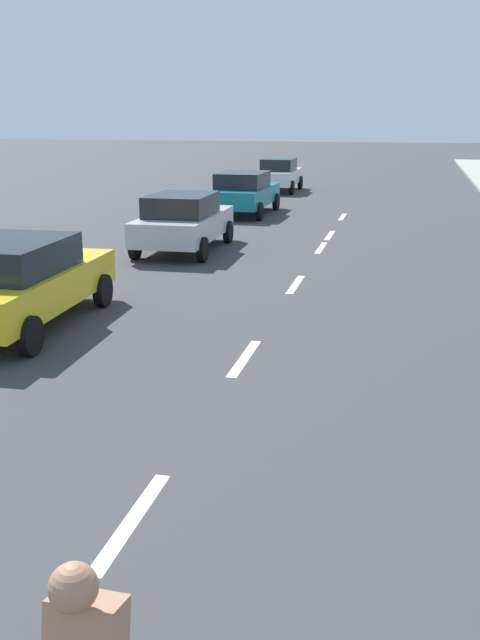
{
  "coord_description": "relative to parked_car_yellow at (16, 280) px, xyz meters",
  "views": [
    {
      "loc": [
        2.35,
        0.65,
        3.67
      ],
      "look_at": [
        0.31,
        9.51,
        1.1
      ],
      "focal_mm": 41.21,
      "sensor_mm": 36.0,
      "label": 1
    }
  ],
  "objects": [
    {
      "name": "ground_plane",
      "position": [
        4.3,
        7.97,
        -0.84
      ],
      "size": [
        160.0,
        160.0,
        0.0
      ],
      "primitive_type": "plane",
      "color": "#38383A"
    },
    {
      "name": "lane_stripe_2",
      "position": [
        4.3,
        -5.68,
        -0.84
      ],
      "size": [
        0.16,
        1.8,
        0.01
      ],
      "primitive_type": "cube",
      "color": "white",
      "rests_on": "ground"
    },
    {
      "name": "lane_stripe_3",
      "position": [
        4.3,
        -0.84,
        -0.84
      ],
      "size": [
        0.16,
        1.8,
        0.01
      ],
      "primitive_type": "cube",
      "color": "white",
      "rests_on": "ground"
    },
    {
      "name": "lane_stripe_4",
      "position": [
        4.3,
        4.37,
        -0.84
      ],
      "size": [
        0.16,
        1.8,
        0.01
      ],
      "primitive_type": "cube",
      "color": "white",
      "rests_on": "ground"
    },
    {
      "name": "lane_stripe_5",
      "position": [
        4.3,
        9.07,
        -0.84
      ],
      "size": [
        0.16,
        1.8,
        0.01
      ],
      "primitive_type": "cube",
      "color": "white",
      "rests_on": "ground"
    },
    {
      "name": "lane_stripe_6",
      "position": [
        4.3,
        11.32,
        -0.84
      ],
      "size": [
        0.16,
        1.8,
        0.01
      ],
      "primitive_type": "cube",
      "color": "white",
      "rests_on": "ground"
    },
    {
      "name": "lane_stripe_7",
      "position": [
        4.3,
        15.65,
        -0.84
      ],
      "size": [
        0.16,
        1.8,
        0.01
      ],
      "primitive_type": "cube",
      "color": "white",
      "rests_on": "ground"
    },
    {
      "name": "parked_car_yellow",
      "position": [
        0.0,
        0.0,
        0.0
      ],
      "size": [
        2.21,
        4.61,
        1.57
      ],
      "rotation": [
        0.0,
        0.0,
        0.03
      ],
      "color": "gold",
      "rests_on": "ground"
    },
    {
      "name": "parked_car_silver",
      "position": [
        0.66,
        7.78,
        -0.0
      ],
      "size": [
        2.05,
        4.34,
        1.57
      ],
      "rotation": [
        0.0,
        0.0,
        0.02
      ],
      "color": "#B7BABF",
      "rests_on": "ground"
    },
    {
      "name": "parked_car_teal",
      "position": [
        0.6,
        15.54,
        -0.0
      ],
      "size": [
        2.11,
        4.47,
        1.57
      ],
      "rotation": [
        0.0,
        0.0,
        -0.02
      ],
      "color": "#14727A",
      "rests_on": "ground"
    },
    {
      "name": "parked_car_white",
      "position": [
        0.45,
        24.06,
        -0.01
      ],
      "size": [
        1.84,
        3.95,
        1.57
      ],
      "rotation": [
        0.0,
        0.0,
        -0.0
      ],
      "color": "white",
      "rests_on": "ground"
    }
  ]
}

